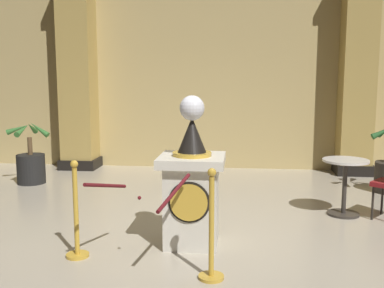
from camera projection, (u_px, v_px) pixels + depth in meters
ground_plane at (190, 243)px, 5.13m from camera, size 10.49×10.49×0.00m
back_wall at (214, 67)px, 9.22m from camera, size 10.49×0.16×4.11m
pedestal_clock at (192, 188)px, 5.01m from camera, size 0.71×0.71×1.66m
stanchion_near at (76, 224)px, 4.69m from camera, size 0.24×0.24×1.02m
stanchion_far at (211, 241)px, 4.17m from camera, size 0.24×0.24×1.04m
velvet_rope at (139, 189)px, 4.37m from camera, size 0.93×0.91×0.22m
column_left at (78, 72)px, 9.18m from camera, size 0.77×0.77×3.94m
column_right at (357, 72)px, 8.61m from camera, size 0.72×0.72×3.94m
potted_palm_left at (31, 164)px, 8.00m from camera, size 0.78×0.77×1.12m
cafe_table at (345, 180)px, 6.12m from camera, size 0.61×0.61×0.76m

